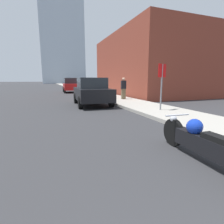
# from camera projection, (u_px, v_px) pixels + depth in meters

# --- Properties ---
(sidewalk) EXTENTS (2.49, 240.00, 0.15)m
(sidewalk) POSITION_uv_depth(u_px,v_px,m) (72.00, 87.00, 37.53)
(sidewalk) COLOR #9E998E
(sidewalk) RESTS_ON ground_plane
(brick_storefront) EXTENTS (10.10, 12.94, 6.23)m
(brick_storefront) POSITION_uv_depth(u_px,v_px,m) (156.00, 66.00, 19.45)
(brick_storefront) COLOR brown
(brick_storefront) RESTS_ON ground_plane
(distant_tower) EXTENTS (18.98, 18.98, 50.28)m
(distant_tower) POSITION_uv_depth(u_px,v_px,m) (61.00, 30.00, 83.18)
(distant_tower) COLOR silver
(distant_tower) RESTS_ON ground_plane
(motorcycle) EXTENTS (0.62, 2.50, 0.78)m
(motorcycle) POSITION_uv_depth(u_px,v_px,m) (203.00, 142.00, 3.31)
(motorcycle) COLOR black
(motorcycle) RESTS_ON ground_plane
(parked_car_black) EXTENTS (2.16, 4.16, 1.69)m
(parked_car_black) POSITION_uv_depth(u_px,v_px,m) (92.00, 91.00, 10.87)
(parked_car_black) COLOR black
(parked_car_black) RESTS_ON ground_plane
(parked_car_red) EXTENTS (1.97, 4.15, 1.83)m
(parked_car_red) POSITION_uv_depth(u_px,v_px,m) (71.00, 85.00, 22.29)
(parked_car_red) COLOR red
(parked_car_red) RESTS_ON ground_plane
(stop_sign) EXTENTS (0.57, 0.26, 2.13)m
(stop_sign) POSITION_uv_depth(u_px,v_px,m) (162.00, 79.00, 8.08)
(stop_sign) COLOR slate
(stop_sign) RESTS_ON sidewalk
(pedestrian) EXTENTS (0.36, 0.22, 1.59)m
(pedestrian) POSITION_uv_depth(u_px,v_px,m) (124.00, 88.00, 12.99)
(pedestrian) COLOR brown
(pedestrian) RESTS_ON sidewalk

